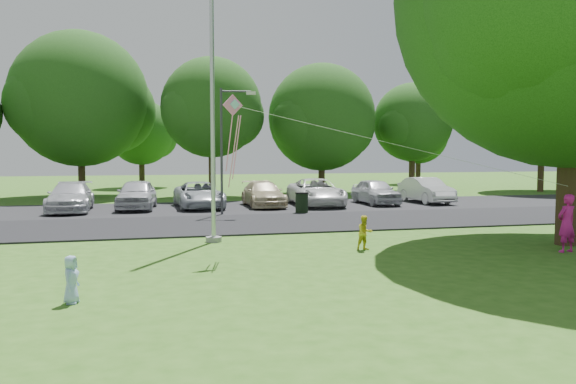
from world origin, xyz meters
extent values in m
plane|color=#2F6019|center=(0.00, 0.00, 0.00)|extent=(120.00, 120.00, 0.00)
cube|color=black|center=(0.00, 9.00, 0.03)|extent=(60.00, 6.00, 0.06)
cube|color=black|center=(0.00, 15.50, 0.03)|extent=(42.00, 7.00, 0.06)
cylinder|color=#B7BABF|center=(-3.50, 5.00, 5.00)|extent=(0.14, 0.14, 10.00)
cylinder|color=gray|center=(-3.50, 5.00, 0.08)|extent=(0.50, 0.50, 0.16)
cylinder|color=#3F3F44|center=(-2.31, 12.30, 2.81)|extent=(0.11, 0.11, 5.62)
cylinder|color=#3F3F44|center=(-1.67, 12.18, 5.48)|extent=(1.31, 0.31, 0.08)
cube|color=silver|center=(-1.02, 12.07, 5.42)|extent=(0.45, 0.28, 0.13)
cylinder|color=black|center=(1.33, 12.17, 0.46)|extent=(0.58, 0.58, 0.93)
cylinder|color=black|center=(1.33, 12.17, 0.95)|extent=(0.62, 0.62, 0.05)
cylinder|color=#332316|center=(6.82, 1.87, 1.95)|extent=(0.62, 0.62, 3.89)
sphere|color=#174011|center=(4.52, 0.87, 6.49)|extent=(5.47, 5.47, 5.47)
cylinder|color=#332316|center=(-9.60, 25.24, 1.60)|extent=(0.44, 0.44, 3.19)
sphere|color=#174011|center=(-9.60, 25.24, 6.17)|extent=(8.50, 8.50, 8.50)
sphere|color=#174011|center=(-7.68, 26.09, 5.53)|extent=(5.53, 5.53, 5.53)
sphere|color=#174011|center=(-11.30, 24.17, 5.74)|extent=(5.10, 5.10, 5.10)
cylinder|color=#332316|center=(-1.58, 22.90, 1.71)|extent=(0.44, 0.44, 3.43)
sphere|color=#174011|center=(-1.58, 22.90, 5.62)|extent=(6.27, 6.27, 6.27)
sphere|color=#174011|center=(-0.17, 23.53, 5.15)|extent=(4.07, 4.07, 4.07)
sphere|color=#174011|center=(-2.84, 22.12, 5.31)|extent=(3.76, 3.76, 3.76)
cylinder|color=#332316|center=(6.03, 24.17, 1.33)|extent=(0.44, 0.44, 2.66)
sphere|color=#174011|center=(6.03, 24.17, 5.20)|extent=(7.27, 7.27, 7.27)
sphere|color=#174011|center=(7.66, 24.89, 4.66)|extent=(4.72, 4.72, 4.72)
sphere|color=#174011|center=(4.57, 23.26, 4.84)|extent=(4.36, 4.36, 4.36)
cylinder|color=#332316|center=(13.12, 24.89, 1.51)|extent=(0.44, 0.44, 3.02)
sphere|color=#174011|center=(13.12, 24.89, 5.00)|extent=(5.67, 5.67, 5.67)
sphere|color=#174011|center=(14.39, 25.46, 4.58)|extent=(3.68, 3.68, 3.68)
sphere|color=#174011|center=(11.98, 24.18, 4.72)|extent=(3.40, 3.40, 3.40)
cylinder|color=#332316|center=(21.92, 22.25, 1.71)|extent=(0.44, 0.44, 3.42)
sphere|color=#174011|center=(21.92, 22.25, 6.49)|extent=(8.77, 8.77, 8.77)
sphere|color=#174011|center=(23.89, 23.13, 5.84)|extent=(5.70, 5.70, 5.70)
sphere|color=#174011|center=(20.17, 21.15, 6.06)|extent=(5.26, 5.26, 5.26)
cylinder|color=#332316|center=(-6.00, 34.00, 1.30)|extent=(0.44, 0.44, 2.60)
sphere|color=#174011|center=(-6.00, 34.00, 4.42)|extent=(5.20, 5.20, 5.20)
sphere|color=#174011|center=(-4.83, 34.52, 4.03)|extent=(3.38, 3.38, 3.38)
sphere|color=#174011|center=(-7.04, 33.35, 4.16)|extent=(3.12, 3.12, 3.12)
cylinder|color=#332316|center=(18.00, 33.50, 1.30)|extent=(0.44, 0.44, 2.60)
sphere|color=#174011|center=(18.00, 33.50, 4.42)|extent=(5.20, 5.20, 5.20)
sphere|color=#174011|center=(19.17, 34.02, 4.03)|extent=(3.38, 3.38, 3.38)
sphere|color=#174011|center=(16.96, 32.85, 4.16)|extent=(3.12, 3.12, 3.12)
imported|color=silver|center=(-9.01, 15.24, 0.73)|extent=(1.96, 4.67, 1.35)
imported|color=silver|center=(-6.03, 15.58, 0.79)|extent=(2.08, 4.40, 1.45)
imported|color=#B2B7BF|center=(-3.05, 15.50, 0.71)|extent=(2.39, 4.76, 1.29)
imported|color=#C6B793|center=(0.19, 15.42, 0.69)|extent=(1.78, 4.36, 1.26)
imported|color=silver|center=(2.94, 15.26, 0.76)|extent=(2.59, 5.15, 1.40)
imported|color=silver|center=(6.26, 15.28, 0.73)|extent=(1.61, 3.97, 1.35)
imported|color=silver|center=(9.30, 15.46, 0.75)|extent=(1.55, 4.20, 1.37)
imported|color=#D41C91|center=(5.90, 0.77, 0.82)|extent=(0.65, 0.48, 1.64)
imported|color=gold|center=(0.55, 2.46, 0.50)|extent=(0.54, 0.45, 1.00)
imported|color=#98B8E9|center=(-6.87, -1.60, 0.45)|extent=(0.38, 0.50, 0.90)
cube|color=pink|center=(-3.28, 2.22, 4.04)|extent=(0.55, 0.16, 0.55)
cube|color=#8CC6E5|center=(-3.23, 2.19, 4.06)|extent=(0.27, 0.09, 0.27)
cylinder|color=white|center=(1.31, 1.50, 2.95)|extent=(9.18, 1.47, 2.19)
cylinder|color=pink|center=(-3.38, 2.22, 3.04)|extent=(0.18, 0.24, 1.48)
cylinder|color=pink|center=(-3.18, 2.27, 2.92)|extent=(0.21, 0.39, 1.69)
cylinder|color=pink|center=(-3.28, 2.14, 2.81)|extent=(0.23, 0.57, 1.89)
camera|label=1|loc=(-5.43, -12.49, 2.79)|focal=35.00mm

